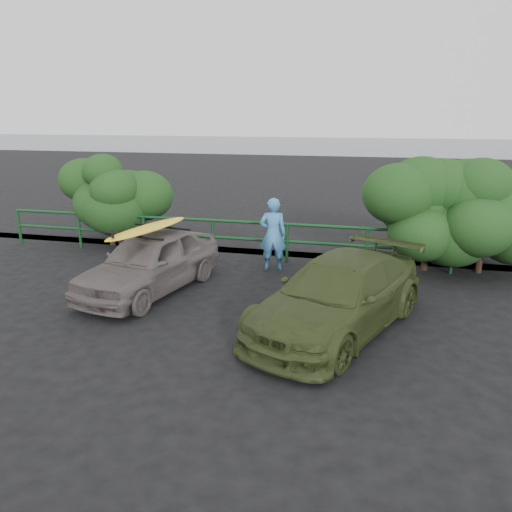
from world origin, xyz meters
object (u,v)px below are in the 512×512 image
(sedan, at_px, (150,262))
(man, at_px, (273,234))
(guardrail, at_px, (249,240))
(olive_vehicle, at_px, (338,295))
(surfboard, at_px, (148,228))

(sedan, distance_m, man, 3.09)
(guardrail, xyz_separation_m, sedan, (-1.44, -2.86, 0.13))
(sedan, bearing_deg, olive_vehicle, -3.28)
(guardrail, height_order, surfboard, surfboard)
(guardrail, distance_m, olive_vehicle, 4.73)
(sedan, xyz_separation_m, man, (2.22, 2.12, 0.24))
(surfboard, bearing_deg, sedan, 0.00)
(sedan, distance_m, surfboard, 0.74)
(guardrail, bearing_deg, olive_vehicle, -56.00)
(man, bearing_deg, sedan, 32.69)
(sedan, height_order, olive_vehicle, sedan)
(guardrail, relative_size, surfboard, 5.38)
(guardrail, relative_size, man, 7.83)
(man, distance_m, surfboard, 3.12)
(olive_vehicle, bearing_deg, surfboard, -172.15)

